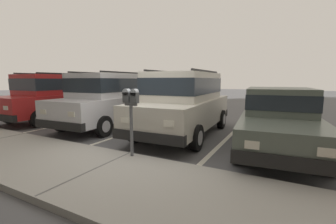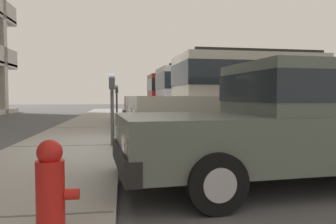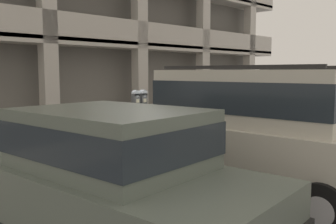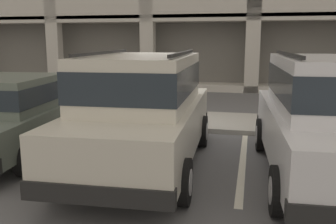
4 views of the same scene
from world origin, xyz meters
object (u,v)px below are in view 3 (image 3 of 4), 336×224
parking_meter_near (140,107)px  parking_meter_far (283,95)px  silver_suv (254,126)px  red_sedan (100,171)px  dark_hatchback (328,111)px

parking_meter_near → parking_meter_far: (6.18, 0.03, -0.01)m
silver_suv → parking_meter_far: silver_suv is taller
silver_suv → parking_meter_far: size_ratio=3.41×
silver_suv → red_sedan: size_ratio=1.05×
dark_hatchback → parking_meter_near: bearing=134.9°
parking_meter_near → dark_hatchback: bearing=-41.9°
silver_suv → dark_hatchback: 3.03m
parking_meter_far → parking_meter_near: bearing=-179.8°
red_sedan → dark_hatchback: (5.76, -0.24, 0.27)m
silver_suv → red_sedan: (-2.73, 0.29, -0.27)m
red_sedan → parking_meter_near: parking_meter_near is taller
silver_suv → parking_meter_near: 2.78m
parking_meter_near → parking_meter_far: 6.18m
silver_suv → dark_hatchback: (3.03, 0.05, 0.00)m
dark_hatchback → silver_suv: bearing=177.9°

